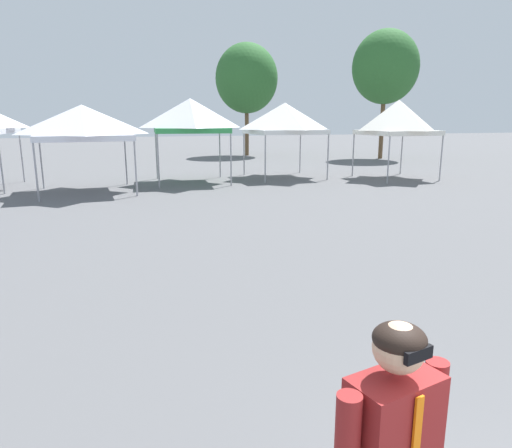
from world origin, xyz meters
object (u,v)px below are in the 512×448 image
at_px(tree_behind_tents_left, 247,78).
at_px(tree_behind_tents_right, 385,67).
at_px(canopy_tent_left_of_center, 83,122).
at_px(canopy_tent_center, 398,117).
at_px(canopy_tent_behind_center, 190,116).
at_px(canopy_tent_behind_left, 285,118).

relative_size(tree_behind_tents_left, tree_behind_tents_right, 0.95).
xyz_separation_m(canopy_tent_left_of_center, canopy_tent_center, (12.98, 0.21, 0.18)).
distance_m(canopy_tent_behind_center, tree_behind_tents_right, 16.44).
bearing_deg(canopy_tent_center, tree_behind_tents_right, 61.66).
distance_m(canopy_tent_behind_left, tree_behind_tents_left, 13.16).
bearing_deg(canopy_tent_center, canopy_tent_behind_left, 158.33).
relative_size(canopy_tent_behind_center, canopy_tent_center, 1.00).
height_order(canopy_tent_behind_center, canopy_tent_behind_left, canopy_tent_behind_center).
xyz_separation_m(canopy_tent_behind_center, tree_behind_tents_right, (13.99, 8.07, 3.10)).
bearing_deg(canopy_tent_behind_left, canopy_tent_center, -21.67).
bearing_deg(canopy_tent_behind_left, tree_behind_tents_left, 81.72).
bearing_deg(canopy_tent_center, canopy_tent_left_of_center, -179.09).
height_order(canopy_tent_behind_left, tree_behind_tents_right, tree_behind_tents_right).
height_order(canopy_tent_left_of_center, tree_behind_tents_right, tree_behind_tents_right).
xyz_separation_m(canopy_tent_behind_left, tree_behind_tents_right, (9.70, 7.61, 3.22)).
bearing_deg(canopy_tent_behind_center, tree_behind_tents_right, 29.99).
xyz_separation_m(canopy_tent_behind_center, canopy_tent_behind_left, (4.29, 0.46, -0.11)).
relative_size(canopy_tent_left_of_center, canopy_tent_behind_center, 1.02).
bearing_deg(tree_behind_tents_left, tree_behind_tents_right, -33.18).
bearing_deg(canopy_tent_left_of_center, tree_behind_tents_right, 28.09).
bearing_deg(canopy_tent_behind_center, canopy_tent_center, -8.76).
relative_size(canopy_tent_left_of_center, canopy_tent_behind_left, 1.06).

